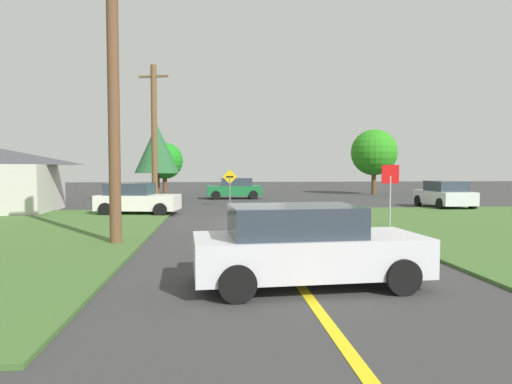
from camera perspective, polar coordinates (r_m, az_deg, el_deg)
ground_plane at (r=19.55m, az=-0.24°, el=-3.92°), size 120.00×120.00×0.00m
lane_stripe_center at (r=11.70m, az=3.23°, el=-8.58°), size 0.20×14.00×0.01m
stop_sign at (r=18.48m, az=16.72°, el=1.01°), size 0.73×0.11×2.50m
car_on_crossroad at (r=29.02m, az=22.86°, el=-0.30°), size 2.16×4.09×1.62m
parked_car_near_building at (r=23.60m, az=-14.98°, el=-0.87°), size 4.25×2.55×1.62m
car_behind_on_main_road at (r=9.08m, az=6.22°, el=-6.82°), size 4.67×2.35×1.62m
car_approaching_junction at (r=34.94m, az=-2.76°, el=0.45°), size 4.27×2.11×1.62m
utility_pole_near at (r=14.53m, az=-17.67°, el=11.30°), size 1.80×0.35×8.81m
utility_pole_mid at (r=27.69m, az=-12.82°, el=7.04°), size 1.77×0.56×8.51m
direction_sign at (r=28.06m, az=-3.35°, el=1.09°), size 0.90×0.14×2.29m
oak_tree_left at (r=33.76m, az=-12.50°, el=5.38°), size 3.24×3.24×5.60m
pine_tree_center at (r=39.74m, az=-11.55°, el=3.89°), size 3.16×3.16×4.61m
oak_tree_right at (r=42.12m, az=14.80°, el=4.88°), size 4.16×4.16×5.91m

